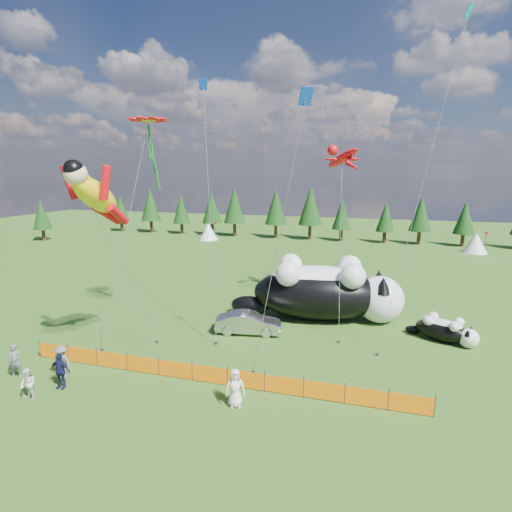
{
  "coord_description": "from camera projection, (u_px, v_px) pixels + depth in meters",
  "views": [
    {
      "loc": [
        7.69,
        -20.93,
        10.95
      ],
      "look_at": [
        0.54,
        4.0,
        5.53
      ],
      "focal_mm": 28.0,
      "sensor_mm": 36.0,
      "label": 1
    }
  ],
  "objects": [
    {
      "name": "spectator_d",
      "position": [
        62.0,
        362.0,
        21.65
      ],
      "size": [
        1.25,
        0.79,
        1.8
      ],
      "primitive_type": "imported",
      "rotation": [
        0.0,
        0.0,
        -0.17
      ],
      "color": "slate",
      "rests_on": "ground"
    },
    {
      "name": "ground",
      "position": [
        229.0,
        358.0,
        24.01
      ],
      "size": [
        160.0,
        160.0,
        0.0
      ],
      "primitive_type": "plane",
      "color": "#173D0B",
      "rests_on": "ground"
    },
    {
      "name": "tree_line",
      "position": [
        322.0,
        216.0,
        65.53
      ],
      "size": [
        90.0,
        4.0,
        8.0
      ],
      "primitive_type": null,
      "color": "black",
      "rests_on": "ground"
    },
    {
      "name": "diamond_kite_b",
      "position": [
        465.0,
        28.0,
        24.49
      ],
      "size": [
        4.65,
        6.46,
        21.99
      ],
      "color": "#0DA59E",
      "rests_on": "ground"
    },
    {
      "name": "spectator_c",
      "position": [
        60.0,
        371.0,
        20.53
      ],
      "size": [
        1.16,
        0.65,
        1.91
      ],
      "primitive_type": "imported",
      "rotation": [
        0.0,
        0.0,
        0.07
      ],
      "color": "#15183B",
      "rests_on": "ground"
    },
    {
      "name": "flower_kite",
      "position": [
        148.0,
        123.0,
        25.56
      ],
      "size": [
        3.36,
        5.89,
        14.83
      ],
      "color": "red",
      "rests_on": "ground"
    },
    {
      "name": "diamond_kite_a",
      "position": [
        204.0,
        97.0,
        26.96
      ],
      "size": [
        2.8,
        4.51,
        17.75
      ],
      "color": "#0C3BB9",
      "rests_on": "ground"
    },
    {
      "name": "gecko_kite",
      "position": [
        342.0,
        158.0,
        31.12
      ],
      "size": [
        5.45,
        10.53,
        14.14
      ],
      "color": "red",
      "rests_on": "ground"
    },
    {
      "name": "superhero_kite",
      "position": [
        96.0,
        196.0,
        21.73
      ],
      "size": [
        4.86,
        5.73,
        12.09
      ],
      "color": "yellow",
      "rests_on": "ground"
    },
    {
      "name": "spectator_a",
      "position": [
        15.0,
        361.0,
        21.6
      ],
      "size": [
        0.83,
        0.73,
        1.92
      ],
      "primitive_type": "imported",
      "rotation": [
        0.0,
        0.0,
        0.48
      ],
      "color": "slate",
      "rests_on": "ground"
    },
    {
      "name": "spectator_b",
      "position": [
        28.0,
        385.0,
        19.43
      ],
      "size": [
        0.89,
        0.66,
        1.65
      ],
      "primitive_type": "imported",
      "rotation": [
        0.0,
        0.0,
        -0.25
      ],
      "color": "silver",
      "rests_on": "ground"
    },
    {
      "name": "spectator_e",
      "position": [
        235.0,
        388.0,
        18.89
      ],
      "size": [
        1.1,
        0.94,
        1.91
      ],
      "primitive_type": "imported",
      "rotation": [
        0.0,
        0.0,
        0.43
      ],
      "color": "silver",
      "rests_on": "ground"
    },
    {
      "name": "safety_fence",
      "position": [
        210.0,
        374.0,
        21.08
      ],
      "size": [
        22.06,
        0.06,
        1.1
      ],
      "color": "#262626",
      "rests_on": "ground"
    },
    {
      "name": "diamond_kite_c",
      "position": [
        304.0,
        108.0,
        18.17
      ],
      "size": [
        3.32,
        1.06,
        15.18
      ],
      "color": "#0C3BB9",
      "rests_on": "ground"
    },
    {
      "name": "festival_tents",
      "position": [
        392.0,
        239.0,
        58.39
      ],
      "size": [
        50.0,
        3.2,
        2.8
      ],
      "primitive_type": null,
      "color": "white",
      "rests_on": "ground"
    },
    {
      "name": "cat_large",
      "position": [
        325.0,
        291.0,
        30.07
      ],
      "size": [
        13.05,
        5.82,
        4.72
      ],
      "rotation": [
        0.0,
        0.0,
        0.13
      ],
      "color": "black",
      "rests_on": "ground"
    },
    {
      "name": "car",
      "position": [
        248.0,
        323.0,
        27.65
      ],
      "size": [
        4.73,
        2.31,
        1.49
      ],
      "primitive_type": "imported",
      "rotation": [
        0.0,
        0.0,
        1.74
      ],
      "color": "#BABABF",
      "rests_on": "ground"
    },
    {
      "name": "cat_small",
      "position": [
        445.0,
        330.0,
        26.28
      ],
      "size": [
        4.37,
        2.99,
        1.68
      ],
      "rotation": [
        0.0,
        0.0,
        -0.45
      ],
      "color": "black",
      "rests_on": "ground"
    }
  ]
}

